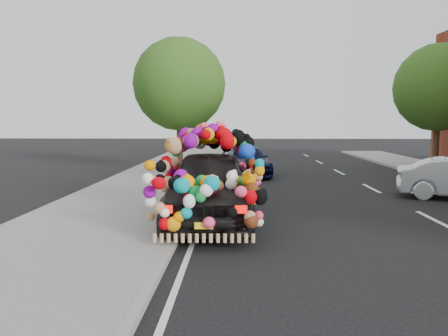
% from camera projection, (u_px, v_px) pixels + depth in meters
% --- Properties ---
extents(ground, '(100.00, 100.00, 0.00)m').
position_uv_depth(ground, '(284.00, 219.00, 10.58)').
color(ground, black).
rests_on(ground, ground).
extents(sidewalk, '(4.00, 60.00, 0.12)m').
position_uv_depth(sidewalk, '(109.00, 216.00, 10.71)').
color(sidewalk, gray).
rests_on(sidewalk, ground).
extents(kerb, '(0.15, 60.00, 0.13)m').
position_uv_depth(kerb, '(188.00, 216.00, 10.65)').
color(kerb, gray).
rests_on(kerb, ground).
extents(lane_markings, '(6.00, 50.00, 0.01)m').
position_uv_depth(lane_markings, '(435.00, 220.00, 10.46)').
color(lane_markings, silver).
rests_on(lane_markings, ground).
extents(tree_near_sidewalk, '(4.20, 4.20, 6.13)m').
position_uv_depth(tree_near_sidewalk, '(179.00, 84.00, 19.71)').
color(tree_near_sidewalk, '#332114').
rests_on(tree_near_sidewalk, ground).
extents(tree_far_b, '(4.00, 4.00, 5.90)m').
position_uv_depth(tree_far_b, '(439.00, 88.00, 19.84)').
color(tree_far_b, '#332114').
rests_on(tree_far_b, ground).
extents(plush_art_car, '(2.47, 5.19, 2.33)m').
position_uv_depth(plush_art_car, '(209.00, 171.00, 10.31)').
color(plush_art_car, black).
rests_on(plush_art_car, ground).
extents(navy_sedan, '(2.31, 4.49, 1.25)m').
position_uv_depth(navy_sedan, '(246.00, 161.00, 19.26)').
color(navy_sedan, black).
rests_on(navy_sedan, ground).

